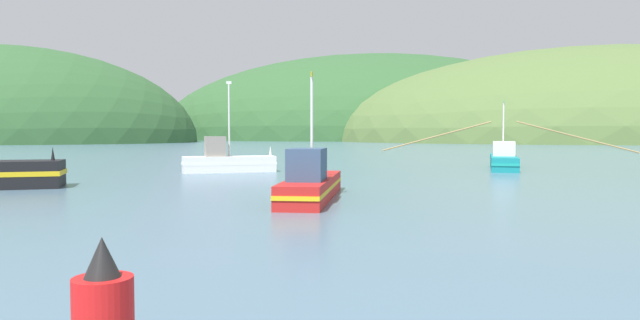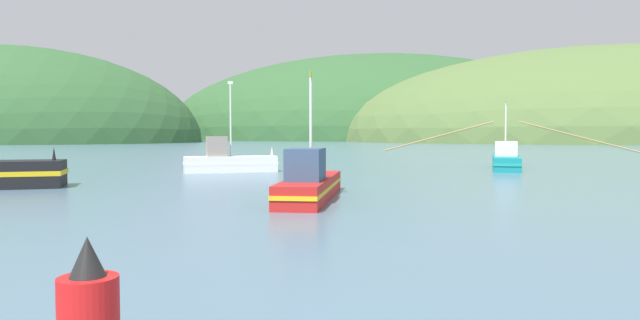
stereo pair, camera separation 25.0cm
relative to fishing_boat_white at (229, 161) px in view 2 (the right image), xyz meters
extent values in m
ellipsoid|color=#2D562D|center=(14.84, 216.75, -0.78)|extent=(191.98, 153.58, 73.54)
ellipsoid|color=#2D562D|center=(-98.60, 124.51, -0.78)|extent=(116.81, 93.45, 57.19)
ellipsoid|color=#516B38|center=(88.52, 161.70, -0.78)|extent=(179.06, 143.24, 62.10)
cube|color=white|center=(0.13, 0.05, -0.22)|extent=(6.60, 3.90, 1.13)
cube|color=white|center=(0.13, 0.05, -0.16)|extent=(6.66, 3.94, 0.20)
cone|color=white|center=(2.89, 1.16, 0.70)|extent=(0.26, 0.26, 0.70)
cube|color=gray|center=(-0.78, -0.31, 1.05)|extent=(1.77, 1.72, 1.41)
cylinder|color=silver|center=(0.14, 0.06, 2.88)|extent=(0.12, 0.12, 5.06)
cube|color=white|center=(0.14, 0.06, 5.53)|extent=(0.35, 0.16, 0.20)
cone|color=black|center=(-6.33, -11.46, 0.94)|extent=(0.26, 0.26, 0.70)
cube|color=#147F84|center=(20.55, 6.08, -0.28)|extent=(4.07, 11.07, 1.01)
cube|color=teal|center=(20.55, 6.08, -0.22)|extent=(4.11, 11.18, 0.18)
cone|color=#147F84|center=(21.58, 11.00, 0.58)|extent=(0.24, 0.24, 0.70)
cube|color=silver|center=(20.40, 5.38, 0.79)|extent=(2.06, 2.64, 1.11)
cylinder|color=silver|center=(20.71, 6.83, 2.30)|extent=(0.12, 0.12, 4.13)
cube|color=teal|center=(20.71, 6.83, 4.48)|extent=(0.10, 0.36, 0.20)
cylinder|color=#997F4C|center=(15.41, 7.16, 1.71)|extent=(8.50, 1.89, 2.46)
cylinder|color=#997F4C|center=(25.69, 5.01, 1.71)|extent=(8.50, 1.89, 2.46)
cube|color=red|center=(7.39, -15.64, -0.33)|extent=(2.09, 8.84, 0.90)
cube|color=gold|center=(7.39, -15.64, -0.29)|extent=(2.11, 8.92, 0.16)
cone|color=red|center=(7.57, -11.61, 0.47)|extent=(0.21, 0.21, 0.70)
cube|color=#334C6B|center=(7.32, -17.13, 0.75)|extent=(1.46, 2.33, 1.26)
cylinder|color=silver|center=(7.39, -15.70, 2.23)|extent=(0.12, 0.12, 4.21)
cube|color=gold|center=(7.39, -15.70, 4.45)|extent=(0.05, 0.36, 0.20)
cylinder|color=red|center=(6.34, -32.90, -0.28)|extent=(0.74, 0.74, 1.01)
cone|color=black|center=(6.34, -32.90, 0.47)|extent=(0.44, 0.44, 0.50)
camera|label=1|loc=(9.51, -39.61, 1.99)|focal=32.07mm
camera|label=2|loc=(9.76, -39.59, 1.99)|focal=32.07mm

